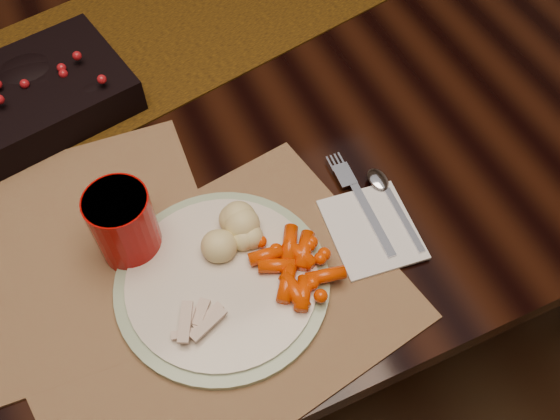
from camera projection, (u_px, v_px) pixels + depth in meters
name	position (u px, v px, depth m)	size (l,w,h in m)	color
floor	(227.00, 307.00, 1.55)	(5.00, 5.00, 0.00)	black
dining_table	(213.00, 233.00, 1.24)	(1.80, 1.00, 0.75)	black
table_runner	(128.00, 47.00, 1.00)	(1.66, 0.34, 0.00)	#4D2D0C
placemat_main	(211.00, 310.00, 0.74)	(0.46, 0.34, 0.00)	olive
placemat_second	(30.00, 264.00, 0.77)	(0.48, 0.35, 0.00)	#97623A
dinner_plate	(222.00, 281.00, 0.75)	(0.27, 0.27, 0.02)	beige
baby_carrots	(286.00, 268.00, 0.74)	(0.12, 0.10, 0.02)	#D63500
mashed_potatoes	(231.00, 231.00, 0.75)	(0.09, 0.08, 0.05)	#E4D884
turkey_shreds	(198.00, 323.00, 0.70)	(0.06, 0.06, 0.01)	tan
napkin	(372.00, 229.00, 0.80)	(0.11, 0.13, 0.00)	silver
fork	(365.00, 207.00, 0.81)	(0.02, 0.16, 0.00)	silver
spoon	(395.00, 206.00, 0.81)	(0.03, 0.14, 0.00)	silver
red_cup	(124.00, 225.00, 0.74)	(0.08, 0.08, 0.11)	#9C0200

